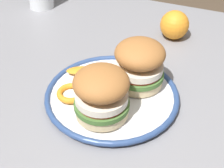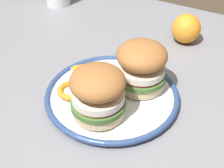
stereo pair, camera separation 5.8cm
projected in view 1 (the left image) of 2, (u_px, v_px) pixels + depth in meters
The scene contains 8 objects.
dining_table at pixel (124, 143), 0.72m from camera, with size 1.22×1.03×0.71m.
dinner_plate at pixel (112, 96), 0.69m from camera, with size 0.28×0.28×0.02m.
sandwich_half_left at pixel (139, 63), 0.68m from camera, with size 0.13×0.13×0.10m.
sandwich_half_right at pixel (101, 93), 0.61m from camera, with size 0.14×0.14×0.10m.
orange_peel_curled at pixel (71, 93), 0.68m from camera, with size 0.08×0.08×0.01m.
orange_peel_strip_long at pixel (102, 73), 0.73m from camera, with size 0.07×0.05×0.01m.
orange_peel_strip_short at pixel (81, 70), 0.74m from camera, with size 0.07×0.05×0.01m.
whole_orange at pixel (175, 25), 0.87m from camera, with size 0.07×0.07×0.07m, color orange.
Camera 1 is at (0.16, -0.46, 1.18)m, focal length 53.98 mm.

